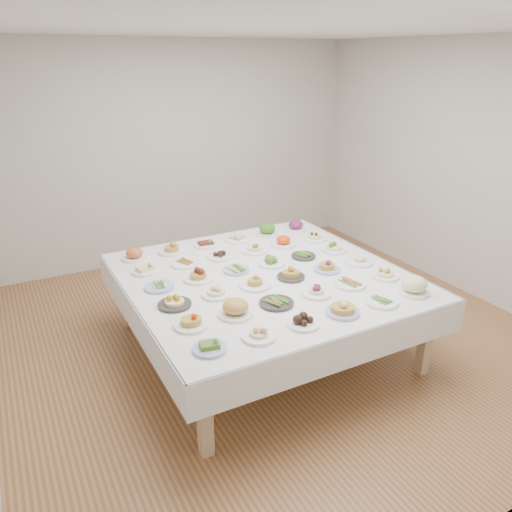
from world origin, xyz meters
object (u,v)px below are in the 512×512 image
display_table (264,281)px  dish_0 (210,345)px  dish_18 (160,286)px  dish_35 (296,225)px

display_table → dish_0: size_ratio=10.48×
dish_18 → dish_35: dish_35 is taller
display_table → dish_35: dish_35 is taller
dish_35 → dish_0: bearing=-135.3°
dish_0 → dish_18: (0.00, 1.08, -0.02)m
dish_0 → dish_35: size_ratio=0.99×
dish_35 → dish_18: bearing=-158.1°
display_table → dish_0: bearing=-135.3°
dish_18 → dish_35: (1.83, 0.74, 0.04)m
display_table → dish_0: 1.30m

